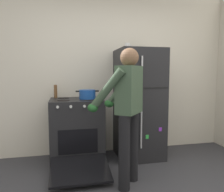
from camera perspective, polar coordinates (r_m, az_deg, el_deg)
kitchen_wall_back at (r=3.66m, az=-2.38°, el=6.42°), size 6.00×0.10×2.70m
refrigerator at (r=3.45m, az=7.01°, el=-2.01°), size 0.68×0.72×1.69m
stove_range at (r=3.32m, az=-9.21°, el=-9.08°), size 0.76×1.23×0.94m
person_cook at (r=2.52m, az=3.77°, el=-2.36°), size 0.66×0.69×1.60m
red_pot at (r=3.21m, az=-6.48°, el=0.44°), size 0.34×0.24×0.13m
coffee_mug at (r=3.44m, az=4.05°, el=12.87°), size 0.11×0.08×0.10m
pepper_mill at (r=3.44m, az=-14.57°, el=1.19°), size 0.05×0.05×0.20m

